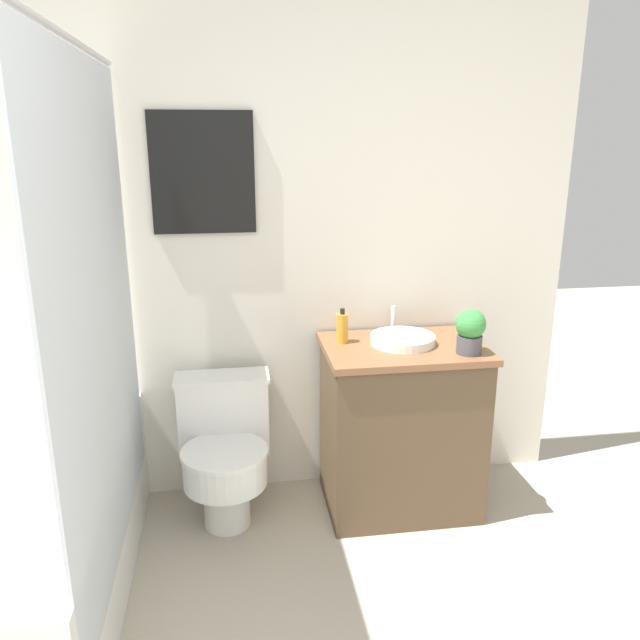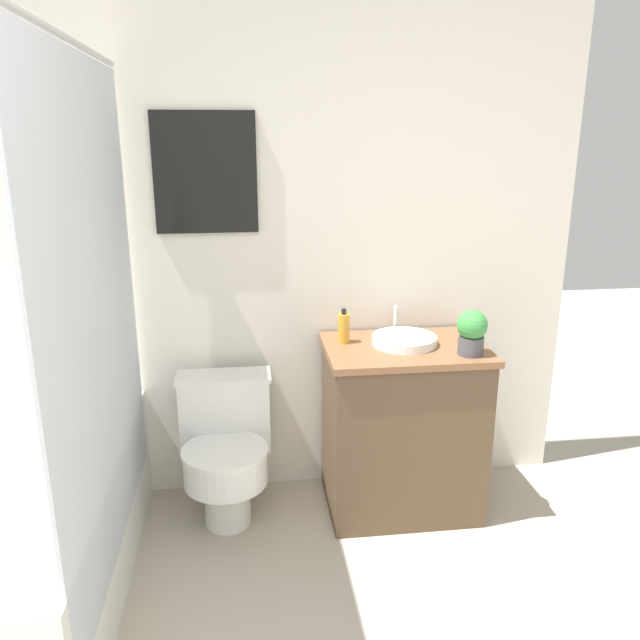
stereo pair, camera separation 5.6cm
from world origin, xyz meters
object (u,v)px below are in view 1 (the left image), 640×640
at_px(sink, 402,339).
at_px(potted_plant, 470,330).
at_px(toilet, 225,447).
at_px(soap_bottle, 342,328).

xyz_separation_m(sink, potted_plant, (0.25, -0.17, 0.08)).
xyz_separation_m(toilet, potted_plant, (1.05, -0.16, 0.55)).
distance_m(toilet, soap_bottle, 0.76).
relative_size(toilet, potted_plant, 3.32).
bearing_deg(potted_plant, sink, 145.39).
distance_m(sink, soap_bottle, 0.27).
bearing_deg(sink, potted_plant, -34.61).
distance_m(sink, potted_plant, 0.31).
bearing_deg(sink, soap_bottle, 168.20).
height_order(toilet, sink, sink).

